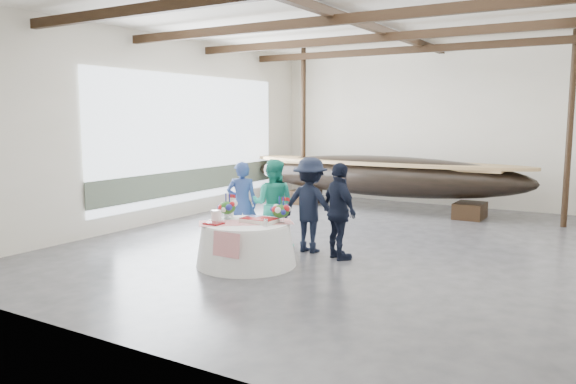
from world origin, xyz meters
The scene contains 14 objects.
floor centered at (0.00, 0.00, 0.00)m, with size 10.00×12.00×0.01m, color #3D3D42.
wall_back centered at (0.00, 6.00, 2.25)m, with size 10.00×0.02×4.50m, color silver.
wall_front centered at (0.00, -6.00, 2.25)m, with size 10.00×0.02×4.50m, color silver.
wall_left centered at (-5.00, 0.00, 2.25)m, with size 0.02×12.00×4.50m, color silver.
ceiling centered at (0.00, 0.00, 4.50)m, with size 10.00×12.00×0.01m, color white.
pavilion_structure centered at (0.00, 0.73, 4.00)m, with size 9.80×11.76×4.50m.
open_bay centered at (-4.95, 1.00, 1.83)m, with size 0.03×7.00×3.20m.
longboat_display centered at (-1.04, 4.15, 0.96)m, with size 7.98×1.60×1.50m.
banquet_table centered at (-0.88, -2.44, 0.37)m, with size 1.73×1.73×0.75m.
tabletop_items centered at (-0.92, -2.28, 0.90)m, with size 1.58×1.45×0.40m.
guest_woman_blue centered at (-1.85, -1.21, 0.84)m, with size 0.61×0.40×1.68m, color navy.
guest_woman_teal centered at (-1.17, -1.12, 0.87)m, with size 0.85×0.66×1.74m, color teal.
guest_man_left centered at (-0.40, -1.01, 0.90)m, with size 1.16×0.67×1.80m, color black.
guest_man_right centered at (0.32, -1.25, 0.87)m, with size 1.03×0.43×1.75m, color black.
Camera 1 is at (4.66, -10.19, 2.56)m, focal length 35.00 mm.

